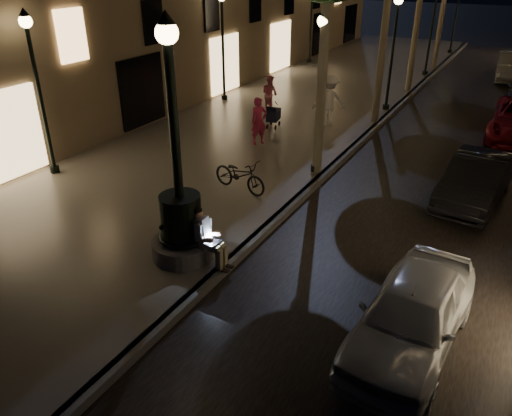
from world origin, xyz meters
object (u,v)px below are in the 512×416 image
Objects in this scene: pedestrian_red at (259,121)px; pedestrian_white at (329,100)px; lamp_curb_c at (433,18)px; bicycle at (240,175)px; fountain_lamppost at (181,216)px; lamp_curb_b at (394,37)px; car_second at (476,180)px; car_front at (412,314)px; seated_man_laptop at (205,234)px; lamp_curb_a at (321,73)px; lamp_left_a at (36,74)px; lamp_curb_d at (458,6)px; stroller at (273,115)px; lamp_left_c at (311,11)px; lamp_left_b at (222,31)px; pedestrian_pink at (270,94)px.

pedestrian_red is 0.85× the size of pedestrian_white.
bicycle is at bearing -94.20° from lamp_curb_c.
fountain_lamppost is 14.16m from lamp_curb_b.
fountain_lamppost is at bearing -123.42° from car_second.
fountain_lamppost is 5.14m from car_front.
seated_man_laptop is 6.43m from lamp_curb_a.
pedestrian_white reaches higher than bicycle.
lamp_left_a reaches higher than bicycle.
lamp_curb_d and lamp_left_a have the same top height.
seated_man_laptop is at bearing -150.09° from bicycle.
fountain_lamppost reaches higher than car_front.
car_front is at bearing -72.82° from lamp_curb_b.
seated_man_laptop is 0.28× the size of lamp_curb_b.
stroller is 0.55× the size of bicycle.
pedestrian_red reaches higher than stroller.
bicycle is (5.75, -18.37, -2.56)m from lamp_left_c.
lamp_left_a and lamp_left_b have the same top height.
lamp_curb_d is at bearing 48.41° from lamp_left_c.
bicycle is (5.75, 1.63, -2.56)m from lamp_left_a.
lamp_left_c is at bearing 90.00° from lamp_left_a.
pedestrian_red reaches higher than bicycle.
fountain_lamppost is 6.37m from lamp_curb_a.
lamp_left_c reaches higher than seated_man_laptop.
lamp_curb_d reaches higher than car_second.
lamp_curb_d is (0.00, 8.00, 0.00)m from lamp_curb_c.
fountain_lamppost is 13.75m from lamp_left_b.
stroller is at bearing 166.06° from car_second.
car_second is at bearing 92.16° from car_front.
lamp_left_c is (-7.10, 0.00, 0.00)m from lamp_curb_c.
lamp_curb_a reaches higher than pedestrian_white.
lamp_left_c is at bearing 95.96° from stroller.
lamp_left_a is at bearing -129.68° from stroller.
fountain_lamppost reaches higher than pedestrian_red.
lamp_curb_c is 11.85m from pedestrian_pink.
pedestrian_red is 0.91× the size of bicycle.
lamp_curb_d reaches higher than bicycle.
pedestrian_pink is (2.80, -10.81, -2.25)m from lamp_left_c.
stroller is at bearing -34.41° from lamp_left_b.
bicycle is at bearing -92.93° from lamp_curb_d.
stroller is 2.26m from pedestrian_white.
lamp_curb_c is at bearing 88.18° from fountain_lamppost.
lamp_curb_a is at bearing 129.01° from car_front.
pedestrian_red is at bearing -96.97° from lamp_curb_d.
lamp_left_a is 20.00m from lamp_left_c.
lamp_curb_b is at bearing 111.02° from car_front.
lamp_curb_b is (0.09, 14.00, 2.32)m from seated_man_laptop.
lamp_left_b reaches higher than bicycle.
fountain_lamppost is 5.16× the size of stroller.
lamp_curb_a reaches higher than pedestrian_red.
stroller is 0.25× the size of car_second.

